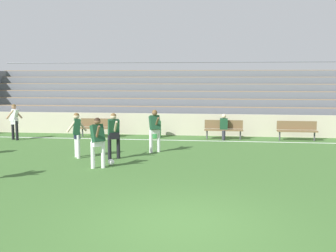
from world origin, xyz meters
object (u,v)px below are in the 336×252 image
at_px(bench_far_left, 224,128).
at_px(player_dark_on_ball, 114,132).
at_px(bleacher_stand, 173,97).
at_px(player_dark_pressing_high, 77,131).
at_px(soccer_ball, 111,162).
at_px(trash_bin, 155,129).
at_px(player_dark_wide_left, 155,127).
at_px(player_white_overlapping, 14,119).
at_px(bench_near_wall_gap, 297,129).
at_px(bench_far_right, 98,126).
at_px(spectator_seated, 224,125).
at_px(player_dark_dropping_back, 98,138).

bearing_deg(bench_far_left, player_dark_on_ball, -127.24).
height_order(bleacher_stand, player_dark_on_ball, bleacher_stand).
height_order(player_dark_pressing_high, soccer_ball, player_dark_pressing_high).
height_order(trash_bin, player_dark_on_ball, player_dark_on_ball).
distance_m(player_dark_wide_left, player_dark_pressing_high, 2.99).
xyz_separation_m(bench_far_left, player_white_overlapping, (-9.70, -1.42, 0.45)).
relative_size(bench_near_wall_gap, player_dark_pressing_high, 1.09).
bearing_deg(player_dark_pressing_high, bench_near_wall_gap, 30.55).
distance_m(bench_far_left, bench_far_right, 6.11).
distance_m(spectator_seated, player_white_overlapping, 9.79).
bearing_deg(player_dark_pressing_high, player_dark_wide_left, 27.80).
bearing_deg(bench_far_right, player_white_overlapping, -158.42).
xyz_separation_m(player_dark_wide_left, player_white_overlapping, (-6.99, 2.33, 0.00)).
height_order(bleacher_stand, bench_far_left, bleacher_stand).
bearing_deg(player_dark_pressing_high, bleacher_stand, 75.80).
distance_m(bench_near_wall_gap, player_dark_dropping_back, 10.06).
bearing_deg(bench_far_left, player_dark_wide_left, -125.86).
xyz_separation_m(trash_bin, player_dark_pressing_high, (-2.06, -5.30, 0.57)).
bearing_deg(player_dark_on_ball, spectator_seated, 52.14).
relative_size(spectator_seated, player_dark_on_ball, 0.73).
xyz_separation_m(bench_far_left, player_dark_dropping_back, (-4.10, -6.73, 0.43)).
distance_m(bleacher_stand, player_dark_wide_left, 8.30).
relative_size(trash_bin, player_dark_wide_left, 0.49).
relative_size(trash_bin, player_dark_dropping_back, 0.50).
relative_size(player_dark_wide_left, soccer_ball, 7.60).
relative_size(bench_far_left, bench_far_right, 1.00).
bearing_deg(spectator_seated, player_dark_wide_left, -126.72).
bearing_deg(player_dark_wide_left, player_white_overlapping, 161.55).
relative_size(player_dark_dropping_back, player_white_overlapping, 0.98).
bearing_deg(trash_bin, spectator_seated, -4.61).
relative_size(bench_far_right, player_dark_wide_left, 1.08).
relative_size(bleacher_stand, player_dark_on_ball, 14.04).
bearing_deg(trash_bin, bleacher_stand, 84.94).
distance_m(spectator_seated, player_dark_pressing_high, 7.35).
distance_m(bench_far_left, player_dark_on_ball, 6.57).
height_order(bench_near_wall_gap, spectator_seated, spectator_seated).
height_order(bleacher_stand, player_white_overlapping, bleacher_stand).
distance_m(bench_near_wall_gap, soccer_ball, 9.54).
relative_size(bleacher_stand, bench_far_left, 12.92).
bearing_deg(bench_near_wall_gap, bleacher_stand, 144.28).
xyz_separation_m(player_dark_wide_left, soccer_ball, (-1.08, -2.54, -0.89)).
bearing_deg(bleacher_stand, player_dark_wide_left, -88.61).
bearing_deg(spectator_seated, bench_far_right, 178.91).
height_order(bleacher_stand, soccer_ball, bleacher_stand).
bearing_deg(player_dark_dropping_back, soccer_ball, 54.90).
bearing_deg(bench_near_wall_gap, player_dark_wide_left, -148.29).
xyz_separation_m(spectator_seated, player_dark_pressing_high, (-5.36, -5.03, 0.28)).
bearing_deg(player_dark_wide_left, player_dark_pressing_high, -152.20).
distance_m(bench_near_wall_gap, spectator_seated, 3.37).
distance_m(bench_near_wall_gap, trash_bin, 6.66).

